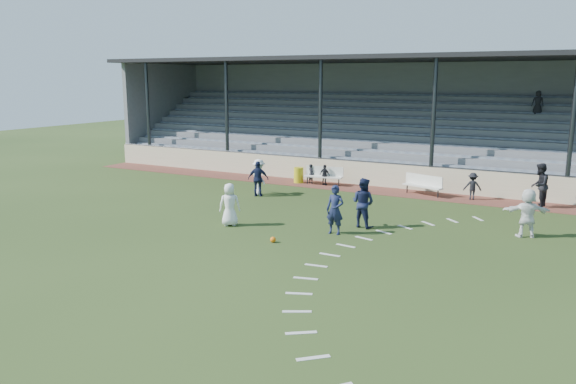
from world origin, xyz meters
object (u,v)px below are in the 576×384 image
Objects in this scene: bench_left at (324,174)px; player_white_lead at (230,205)px; trash_bin at (299,175)px; football at (273,240)px; official at (539,185)px; bench_right at (423,183)px; player_navy_lead at (335,210)px.

bench_left is 9.08m from player_white_lead.
trash_bin is (-1.42, -0.11, -0.16)m from bench_left.
trash_bin is 10.99m from football.
official is (11.68, -0.19, 0.55)m from trash_bin.
trash_bin is (-6.63, -0.03, -0.16)m from bench_right.
official is at bearing 15.64° from bench_right.
player_navy_lead is (5.66, -8.14, 0.46)m from trash_bin.
player_white_lead is (0.29, -9.07, 0.23)m from bench_left.
player_white_lead is (-2.54, 1.16, 0.71)m from football.
football is 2.89m from player_white_lead.
player_white_lead is at bearing 155.41° from football.
bench_left is 10.63m from football.
bench_left reaches higher than football.
football is 0.10× the size of official.
football is (-2.37, -10.15, -0.49)m from bench_right.
bench_left is at bearing -83.42° from official.
trash_bin is 11.69m from official.
player_navy_lead is (3.95, 0.82, 0.07)m from player_white_lead.
official is at bearing 51.24° from player_navy_lead.
bench_right is 10.44m from football.
football is at bearing 122.94° from player_white_lead.
bench_right is 8.23m from player_navy_lead.
player_white_lead is (1.72, -8.96, 0.38)m from trash_bin.
football is 0.12× the size of player_white_lead.
bench_right is at bearing -8.35° from bench_left.
player_white_lead is at bearing -169.96° from player_navy_lead.
trash_bin is at bearing 123.17° from player_navy_lead.
official is (7.42, 9.93, 0.87)m from football.
bench_right is 1.06× the size of official.
player_white_lead is 0.85× the size of official.
player_white_lead reaches higher than football.
football is 2.55m from player_navy_lead.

